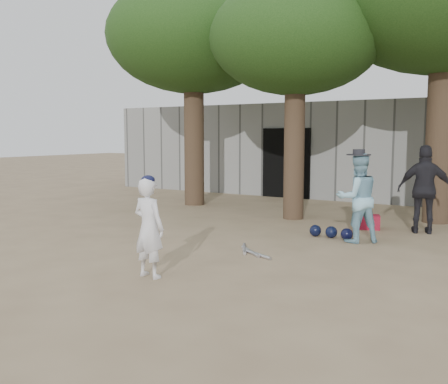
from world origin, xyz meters
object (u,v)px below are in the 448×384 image
Objects in this scene: spectator_blue at (357,198)px; spectator_dark at (425,189)px; boy_player at (149,228)px; red_bag at (369,222)px.

spectator_dark reaches higher than spectator_blue.
spectator_dark is (2.74, 5.33, 0.20)m from boy_player.
red_bag is (-1.06, -0.12, -0.74)m from spectator_dark.
red_bag is at bearing -8.61° from spectator_dark.
spectator_blue is at bearing -111.30° from boy_player.
spectator_blue is (1.82, 3.79, 0.13)m from boy_player.
spectator_blue is at bearing -84.43° from red_bag.
boy_player is 0.78× the size of spectator_dark.
boy_player is at bearing -107.85° from red_bag.
red_bag is (1.68, 5.21, -0.55)m from boy_player.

